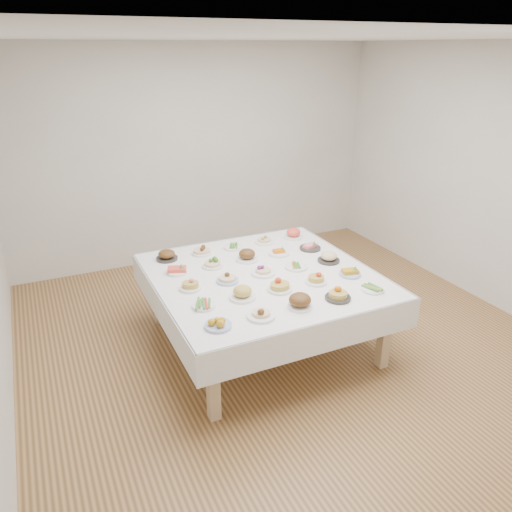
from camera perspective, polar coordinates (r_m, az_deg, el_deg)
name	(u,v)px	position (r m, az deg, el deg)	size (l,w,h in m)	color
room_envelope	(289,159)	(4.42, 3.81, 11.05)	(5.02, 5.02, 2.81)	#A57544
display_table	(263,281)	(4.73, 0.77, -2.88)	(2.03, 2.03, 0.75)	white
dish_0	(218,323)	(3.85, -4.36, -7.62)	(0.21, 0.21, 0.09)	#4C66B2
dish_1	(261,310)	(3.95, 0.60, -6.22)	(0.23, 0.23, 0.13)	white
dish_2	(300,301)	(4.11, 5.04, -5.20)	(0.21, 0.21, 0.12)	white
dish_3	(338,293)	(4.28, 9.37, -4.21)	(0.22, 0.22, 0.13)	#2D2A28
dish_4	(372,288)	(4.50, 13.17, -3.61)	(0.20, 0.20, 0.05)	white
dish_5	(204,304)	(4.14, -6.02, -5.52)	(0.20, 0.19, 0.05)	white
dish_6	(242,291)	(4.24, -1.56, -4.06)	(0.25, 0.25, 0.14)	white
dish_7	(280,284)	(4.38, 2.75, -3.23)	(0.22, 0.22, 0.13)	white
dish_8	(316,278)	(4.55, 6.89, -2.54)	(0.20, 0.20, 0.11)	white
dish_9	(350,272)	(4.75, 10.70, -1.79)	(0.20, 0.20, 0.09)	#4C66B2
dish_10	(190,285)	(4.44, -7.51, -3.25)	(0.19, 0.19, 0.11)	white
dish_11	(228,277)	(4.54, -3.27, -2.45)	(0.20, 0.20, 0.10)	#4C66B2
dish_12	(263,269)	(4.68, 0.84, -1.50)	(0.22, 0.22, 0.12)	white
dish_13	(296,266)	(4.84, 4.61, -1.18)	(0.22, 0.22, 0.05)	white
dish_14	(329,256)	(5.00, 8.32, -0.01)	(0.22, 0.22, 0.13)	#2D2A28
dish_15	(177,269)	(4.77, -9.02, -1.53)	(0.19, 0.19, 0.09)	white
dish_16	(212,262)	(4.85, -4.99, -0.63)	(0.20, 0.20, 0.12)	white
dish_17	(247,255)	(4.98, -1.03, 0.06)	(0.22, 0.22, 0.12)	white
dish_18	(279,252)	(5.14, 2.62, 0.50)	(0.21, 0.21, 0.09)	white
dish_19	(310,246)	(5.29, 6.21, 1.15)	(0.22, 0.22, 0.09)	#2D2A28
dish_20	(167,255)	(5.08, -10.18, 0.12)	(0.21, 0.21, 0.11)	#2D2A28
dish_21	(202,249)	(5.17, -6.22, 0.84)	(0.20, 0.20, 0.12)	white
dish_22	(234,247)	(5.30, -2.57, 1.09)	(0.21, 0.21, 0.05)	white
dish_23	(264,239)	(5.43, 0.97, 1.91)	(0.20, 0.20, 0.10)	white
dish_24	(293,233)	(5.59, 4.30, 2.59)	(0.21, 0.21, 0.12)	white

